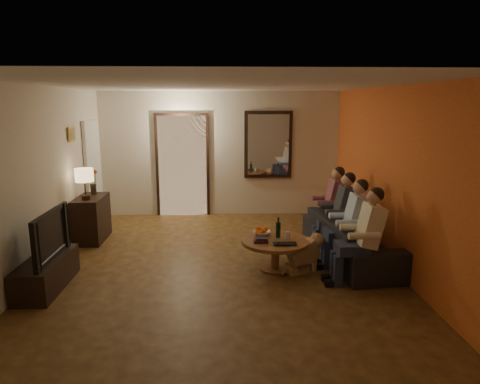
{
  "coord_description": "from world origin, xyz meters",
  "views": [
    {
      "loc": [
        0.05,
        -5.97,
        2.36
      ],
      "look_at": [
        0.3,
        0.3,
        1.05
      ],
      "focal_mm": 32.0,
      "sensor_mm": 36.0,
      "label": 1
    }
  ],
  "objects_px": {
    "tv_stand": "(47,273)",
    "tv": "(43,235)",
    "person_c": "(340,216)",
    "bowl": "(261,233)",
    "wine_bottle": "(278,227)",
    "person_d": "(331,207)",
    "person_b": "(351,227)",
    "sofa": "(351,239)",
    "dog": "(304,253)",
    "person_a": "(365,240)",
    "laptop": "(285,245)",
    "coffee_table": "(275,255)",
    "table_lamp": "(85,184)",
    "dresser": "(92,219)"
  },
  "relations": [
    {
      "from": "tv_stand",
      "to": "tv",
      "type": "relative_size",
      "value": 1.09
    },
    {
      "from": "tv_stand",
      "to": "person_c",
      "type": "relative_size",
      "value": 1.0
    },
    {
      "from": "person_c",
      "to": "bowl",
      "type": "xyz_separation_m",
      "value": [
        -1.29,
        -0.46,
        -0.12
      ]
    },
    {
      "from": "bowl",
      "to": "wine_bottle",
      "type": "relative_size",
      "value": 0.84
    },
    {
      "from": "person_d",
      "to": "person_b",
      "type": "bearing_deg",
      "value": -90.0
    },
    {
      "from": "person_c",
      "to": "person_d",
      "type": "xyz_separation_m",
      "value": [
        0.0,
        0.6,
        0.0
      ]
    },
    {
      "from": "sofa",
      "to": "dog",
      "type": "bearing_deg",
      "value": 113.75
    },
    {
      "from": "person_a",
      "to": "person_c",
      "type": "height_order",
      "value": "same"
    },
    {
      "from": "person_d",
      "to": "tv_stand",
      "type": "bearing_deg",
      "value": -156.75
    },
    {
      "from": "laptop",
      "to": "tv_stand",
      "type": "bearing_deg",
      "value": -176.29
    },
    {
      "from": "person_d",
      "to": "coffee_table",
      "type": "xyz_separation_m",
      "value": [
        -1.11,
        -1.28,
        -0.38
      ]
    },
    {
      "from": "tv_stand",
      "to": "wine_bottle",
      "type": "distance_m",
      "value": 3.17
    },
    {
      "from": "sofa",
      "to": "wine_bottle",
      "type": "distance_m",
      "value": 1.23
    },
    {
      "from": "tv",
      "to": "person_b",
      "type": "xyz_separation_m",
      "value": [
        4.15,
        0.58,
        -0.11
      ]
    },
    {
      "from": "bowl",
      "to": "wine_bottle",
      "type": "distance_m",
      "value": 0.29
    },
    {
      "from": "person_c",
      "to": "dog",
      "type": "relative_size",
      "value": 2.14
    },
    {
      "from": "table_lamp",
      "to": "person_b",
      "type": "relative_size",
      "value": 0.45
    },
    {
      "from": "wine_bottle",
      "to": "laptop",
      "type": "height_order",
      "value": "wine_bottle"
    },
    {
      "from": "person_d",
      "to": "dog",
      "type": "height_order",
      "value": "person_d"
    },
    {
      "from": "person_a",
      "to": "person_d",
      "type": "relative_size",
      "value": 1.0
    },
    {
      "from": "dog",
      "to": "bowl",
      "type": "bearing_deg",
      "value": 127.21
    },
    {
      "from": "table_lamp",
      "to": "dog",
      "type": "bearing_deg",
      "value": -21.74
    },
    {
      "from": "dresser",
      "to": "person_b",
      "type": "height_order",
      "value": "person_b"
    },
    {
      "from": "person_c",
      "to": "tv",
      "type": "bearing_deg",
      "value": -164.09
    },
    {
      "from": "person_d",
      "to": "wine_bottle",
      "type": "height_order",
      "value": "person_d"
    },
    {
      "from": "person_b",
      "to": "bowl",
      "type": "bearing_deg",
      "value": 173.95
    },
    {
      "from": "coffee_table",
      "to": "tv",
      "type": "bearing_deg",
      "value": -170.67
    },
    {
      "from": "dog",
      "to": "wine_bottle",
      "type": "xyz_separation_m",
      "value": [
        -0.34,
        0.19,
        0.32
      ]
    },
    {
      "from": "tv",
      "to": "dresser",
      "type": "bearing_deg",
      "value": 0.0
    },
    {
      "from": "person_c",
      "to": "dog",
      "type": "bearing_deg",
      "value": -132.78
    },
    {
      "from": "sofa",
      "to": "person_a",
      "type": "xyz_separation_m",
      "value": [
        -0.1,
        -0.9,
        0.28
      ]
    },
    {
      "from": "dresser",
      "to": "tv_stand",
      "type": "relative_size",
      "value": 0.73
    },
    {
      "from": "person_a",
      "to": "coffee_table",
      "type": "relative_size",
      "value": 1.23
    },
    {
      "from": "tv",
      "to": "bowl",
      "type": "distance_m",
      "value": 2.95
    },
    {
      "from": "dresser",
      "to": "dog",
      "type": "height_order",
      "value": "dresser"
    },
    {
      "from": "person_c",
      "to": "coffee_table",
      "type": "relative_size",
      "value": 1.23
    },
    {
      "from": "laptop",
      "to": "bowl",
      "type": "bearing_deg",
      "value": 118.97
    },
    {
      "from": "person_b",
      "to": "bowl",
      "type": "height_order",
      "value": "person_b"
    },
    {
      "from": "table_lamp",
      "to": "sofa",
      "type": "relative_size",
      "value": 0.24
    },
    {
      "from": "dresser",
      "to": "tv",
      "type": "bearing_deg",
      "value": -90.0
    },
    {
      "from": "person_a",
      "to": "person_d",
      "type": "height_order",
      "value": "same"
    },
    {
      "from": "dog",
      "to": "person_a",
      "type": "bearing_deg",
      "value": -54.46
    },
    {
      "from": "table_lamp",
      "to": "wine_bottle",
      "type": "xyz_separation_m",
      "value": [
        3.09,
        -1.17,
        -0.44
      ]
    },
    {
      "from": "dresser",
      "to": "person_d",
      "type": "relative_size",
      "value": 0.72
    },
    {
      "from": "dresser",
      "to": "dog",
      "type": "xyz_separation_m",
      "value": [
        3.43,
        -1.59,
        -0.11
      ]
    },
    {
      "from": "person_a",
      "to": "bowl",
      "type": "xyz_separation_m",
      "value": [
        -1.29,
        0.74,
        -0.12
      ]
    },
    {
      "from": "person_c",
      "to": "tv_stand",
      "type": "bearing_deg",
      "value": -164.09
    },
    {
      "from": "tv",
      "to": "dog",
      "type": "distance_m",
      "value": 3.48
    },
    {
      "from": "person_a",
      "to": "dresser",
      "type": "bearing_deg",
      "value": 154.15
    },
    {
      "from": "table_lamp",
      "to": "tv_stand",
      "type": "distance_m",
      "value": 1.96
    }
  ]
}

